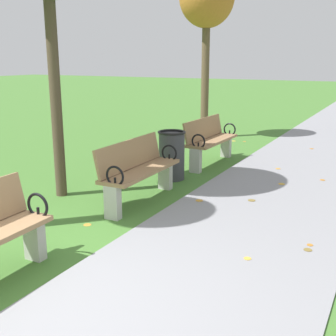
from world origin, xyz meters
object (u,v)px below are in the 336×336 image
park_bench_3 (210,140)px  park_bench_2 (138,170)px  tree_3 (207,0)px  trash_bin (172,155)px

park_bench_3 → park_bench_2: bearing=-90.0°
park_bench_2 → tree_3: (-1.25, 5.24, 2.94)m
park_bench_2 → tree_3: bearing=103.5°
park_bench_2 → trash_bin: size_ratio=1.92×
park_bench_3 → tree_3: tree_3 is taller
park_bench_3 → trash_bin: size_ratio=1.92×
tree_3 → park_bench_3: bearing=-64.3°
park_bench_2 → tree_3: 6.14m
park_bench_2 → park_bench_3: 2.63m
park_bench_2 → park_bench_3: bearing=90.0°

